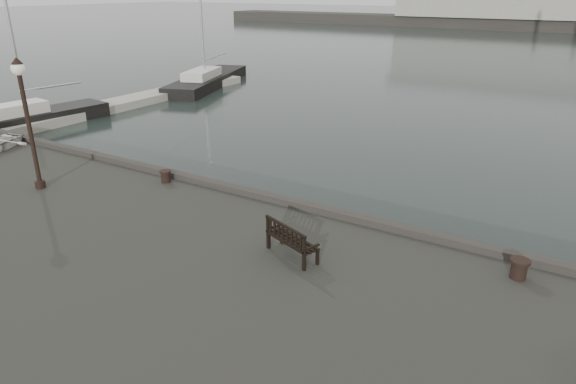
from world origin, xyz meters
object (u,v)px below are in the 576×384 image
at_px(bollard_right, 519,269).
at_px(yacht_a, 36,122).
at_px(bollard_left, 166,176).
at_px(yacht_b, 208,83).
at_px(bench, 292,246).
at_px(lamp_post, 25,107).

height_order(bollard_right, yacht_a, yacht_a).
height_order(bollard_left, yacht_b, yacht_b).
height_order(bench, bollard_left, bench).
bearing_deg(bollard_left, yacht_b, 127.22).
bearing_deg(bollard_right, lamp_post, -171.22).
bearing_deg(bench, lamp_post, -157.52).
relative_size(bollard_right, lamp_post, 0.11).
bearing_deg(yacht_b, bench, -65.60).
height_order(bench, lamp_post, lamp_post).
xyz_separation_m(bollard_left, lamp_post, (-2.84, -2.31, 2.25)).
bearing_deg(lamp_post, bench, 2.30).
xyz_separation_m(bench, bollard_left, (-5.70, 1.97, -0.07)).
xyz_separation_m(bollard_right, lamp_post, (-12.97, -2.00, 2.23)).
relative_size(bollard_left, lamp_post, 0.10).
height_order(bollard_right, yacht_b, yacht_b).
relative_size(bench, bollard_right, 3.44).
height_order(bench, yacht_b, yacht_b).
bearing_deg(yacht_a, bollard_left, -13.03).
bearing_deg(yacht_a, lamp_post, -25.30).
bearing_deg(bench, bollard_left, -178.88).
relative_size(bollard_left, bollard_right, 0.87).
distance_m(bench, yacht_b, 30.57).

